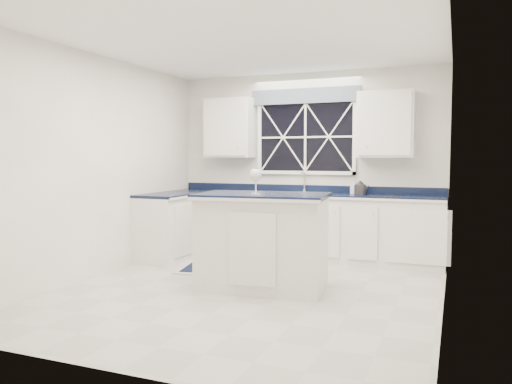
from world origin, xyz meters
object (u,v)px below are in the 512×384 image
at_px(soap_bottle, 354,186).
at_px(faucet, 304,181).
at_px(dishwasher, 231,225).
at_px(island, 263,241).
at_px(wine_glass, 256,175).
at_px(kettle, 360,188).

bearing_deg(soap_bottle, faucet, 173.46).
height_order(dishwasher, island, island).
bearing_deg(wine_glass, faucet, 91.86).
bearing_deg(soap_bottle, wine_glass, -109.08).
distance_m(dishwasher, soap_bottle, 1.96).
bearing_deg(faucet, dishwasher, -169.98).
height_order(dishwasher, wine_glass, wine_glass).
bearing_deg(kettle, soap_bottle, 166.26).
relative_size(faucet, soap_bottle, 1.45).
bearing_deg(dishwasher, island, -55.85).
distance_m(kettle, wine_glass, 2.10).
bearing_deg(dishwasher, kettle, 1.74).
xyz_separation_m(faucet, kettle, (0.85, -0.14, -0.07)).
bearing_deg(wine_glass, island, 66.15).
xyz_separation_m(island, wine_glass, (-0.04, -0.10, 0.73)).
xyz_separation_m(dishwasher, faucet, (1.10, 0.19, 0.69)).
bearing_deg(island, faucet, 87.29).
relative_size(island, wine_glass, 5.15).
distance_m(faucet, soap_bottle, 0.76).
bearing_deg(dishwasher, faucet, 10.02).
distance_m(faucet, island, 2.06).
relative_size(dishwasher, wine_glass, 2.82).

